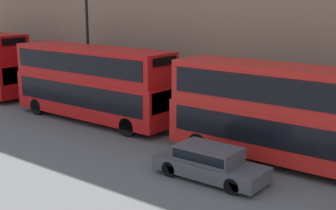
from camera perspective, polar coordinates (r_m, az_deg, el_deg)
name	(u,v)px	position (r m, az deg, el deg)	size (l,w,h in m)	color
bus_leading	(288,112)	(20.34, 14.41, -0.78)	(2.59, 10.66, 4.25)	red
bus_second_in_queue	(92,81)	(27.24, -9.23, 2.95)	(2.59, 10.74, 4.28)	red
car_hatchback	(210,162)	(18.67, 5.09, -6.91)	(1.77, 4.54, 1.33)	#47474C
street_lamp	(88,39)	(30.22, -9.77, 7.93)	(0.44, 0.44, 7.35)	black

